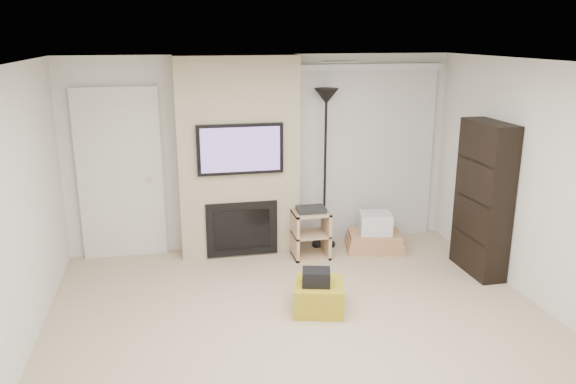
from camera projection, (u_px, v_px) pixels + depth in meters
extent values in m
cube|color=tan|center=(316.00, 350.00, 5.05)|extent=(5.00, 5.50, 0.00)
cube|color=white|center=(320.00, 66.00, 4.36)|extent=(5.00, 5.50, 0.00)
cube|color=silver|center=(263.00, 153.00, 7.29)|extent=(5.00, 0.00, 2.50)
cube|color=silver|center=(339.00, 61.00, 5.20)|extent=(0.35, 0.18, 0.01)
cube|color=#AC951E|center=(319.00, 296.00, 5.75)|extent=(0.61, 0.61, 0.30)
cube|color=black|center=(316.00, 277.00, 5.65)|extent=(0.33, 0.28, 0.16)
cube|color=tan|center=(238.00, 157.00, 7.03)|extent=(1.50, 0.40, 2.50)
cube|color=black|center=(240.00, 149.00, 6.78)|extent=(1.05, 0.06, 0.62)
cube|color=#644F8D|center=(241.00, 150.00, 6.74)|extent=(0.96, 0.00, 0.54)
cube|color=black|center=(242.00, 229.00, 7.08)|extent=(0.90, 0.04, 0.70)
cube|color=black|center=(242.00, 229.00, 7.06)|extent=(0.70, 0.02, 0.50)
cube|color=silver|center=(120.00, 174.00, 6.94)|extent=(1.02, 0.08, 2.14)
cube|color=#B0AEA7|center=(121.00, 177.00, 6.96)|extent=(0.90, 0.05, 2.05)
cylinder|color=silver|center=(149.00, 179.00, 6.99)|extent=(0.07, 0.06, 0.07)
cube|color=silver|center=(370.00, 67.00, 7.22)|extent=(1.98, 0.10, 0.08)
cube|color=silver|center=(366.00, 157.00, 7.56)|extent=(1.90, 0.03, 2.29)
cylinder|color=black|center=(324.00, 244.00, 7.55)|extent=(0.31, 0.31, 0.03)
cylinder|color=black|center=(325.00, 173.00, 7.28)|extent=(0.03, 0.03, 1.95)
cone|color=black|center=(326.00, 96.00, 7.01)|extent=(0.31, 0.31, 0.20)
cube|color=tan|center=(295.00, 235.00, 7.05)|extent=(0.04, 0.38, 0.60)
cube|color=tan|center=(326.00, 233.00, 7.13)|extent=(0.04, 0.38, 0.60)
cube|color=tan|center=(310.00, 255.00, 7.17)|extent=(0.45, 0.38, 0.03)
cube|color=tan|center=(311.00, 234.00, 7.09)|extent=(0.45, 0.38, 0.03)
cube|color=tan|center=(311.00, 213.00, 7.01)|extent=(0.45, 0.38, 0.03)
cube|color=black|center=(311.00, 209.00, 7.00)|extent=(0.35, 0.25, 0.06)
cube|color=tan|center=(374.00, 246.00, 7.42)|extent=(0.84, 0.70, 0.08)
cube|color=tan|center=(375.00, 240.00, 7.40)|extent=(0.80, 0.66, 0.07)
cube|color=tan|center=(375.00, 235.00, 7.38)|extent=(0.76, 0.62, 0.07)
cube|color=silver|center=(375.00, 223.00, 7.33)|extent=(0.47, 0.44, 0.27)
cube|color=black|center=(483.00, 199.00, 6.50)|extent=(0.30, 0.80, 1.80)
cube|color=black|center=(478.00, 235.00, 6.62)|extent=(0.26, 0.72, 0.02)
cube|color=black|center=(482.00, 199.00, 6.49)|extent=(0.26, 0.72, 0.02)
cube|color=black|center=(486.00, 161.00, 6.37)|extent=(0.26, 0.72, 0.02)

